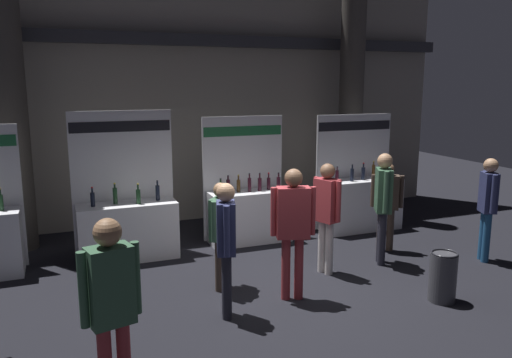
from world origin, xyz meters
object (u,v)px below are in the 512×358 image
object	(u,v)px
visitor_7	(327,208)
visitor_1	(488,202)
exhibitor_booth_1	(127,224)
visitor_6	(383,198)
exhibitor_booth_3	(360,200)
visitor_0	(111,300)
visitor_5	(226,239)
visitor_4	(221,227)
visitor_2	(293,221)
trash_bin	(443,277)
exhibitor_booth_2	(249,210)
visitor_8	(387,199)

from	to	relation	value
visitor_7	visitor_1	bearing A→B (deg)	60.22
exhibitor_booth_1	visitor_6	size ratio (longest dim) A/B	1.35
exhibitor_booth_3	visitor_0	bearing A→B (deg)	-141.39
visitor_5	visitor_7	xyz separation A→B (m)	(1.93, 0.87, 0.02)
visitor_7	visitor_4	bearing A→B (deg)	-110.12
visitor_2	visitor_6	xyz separation A→B (m)	(1.99, 0.73, 0.00)
exhibitor_booth_1	exhibitor_booth_3	xyz separation A→B (m)	(4.66, 0.05, 0.01)
visitor_0	visitor_6	distance (m)	5.15
exhibitor_booth_3	trash_bin	xyz separation A→B (m)	(-0.89, -3.42, -0.27)
visitor_6	exhibitor_booth_2	bearing A→B (deg)	-113.12
visitor_4	visitor_5	xyz separation A→B (m)	(-0.22, -0.88, 0.10)
visitor_2	visitor_4	xyz separation A→B (m)	(-0.80, 0.70, -0.18)
exhibitor_booth_1	exhibitor_booth_2	size ratio (longest dim) A/B	1.07
trash_bin	visitor_7	bearing A→B (deg)	122.82
exhibitor_booth_2	visitor_0	bearing A→B (deg)	-124.01
exhibitor_booth_1	visitor_0	world-z (taller)	exhibitor_booth_1
exhibitor_booth_2	visitor_5	xyz separation A→B (m)	(-1.39, -2.86, 0.44)
trash_bin	exhibitor_booth_1	bearing A→B (deg)	138.20
visitor_7	exhibitor_booth_1	bearing A→B (deg)	-143.24
exhibitor_booth_2	exhibitor_booth_3	size ratio (longest dim) A/B	1.01
exhibitor_booth_3	visitor_5	world-z (taller)	exhibitor_booth_3
visitor_8	visitor_5	bearing A→B (deg)	-124.89
exhibitor_booth_1	visitor_4	bearing A→B (deg)	-59.60
exhibitor_booth_1	visitor_2	distance (m)	3.21
exhibitor_booth_3	visitor_4	distance (m)	4.06
exhibitor_booth_2	visitor_8	size ratio (longest dim) A/B	1.48
trash_bin	visitor_7	size ratio (longest dim) A/B	0.40
exhibitor_booth_2	visitor_8	distance (m)	2.54
visitor_6	exhibitor_booth_1	bearing A→B (deg)	-87.72
exhibitor_booth_1	visitor_7	distance (m)	3.38
exhibitor_booth_1	visitor_6	bearing A→B (deg)	-25.13
visitor_2	visitor_4	bearing A→B (deg)	155.40
exhibitor_booth_2	visitor_1	distance (m)	4.16
visitor_7	visitor_5	bearing A→B (deg)	-85.41
exhibitor_booth_1	visitor_1	xyz separation A→B (m)	(5.56, -2.35, 0.42)
visitor_1	visitor_2	bearing A→B (deg)	-62.47
visitor_8	exhibitor_booth_3	bearing A→B (deg)	108.83
visitor_0	visitor_1	size ratio (longest dim) A/B	1.05
visitor_0	visitor_2	world-z (taller)	same
visitor_2	exhibitor_booth_2	bearing A→B (deg)	98.70
visitor_8	exhibitor_booth_2	bearing A→B (deg)	178.22
visitor_7	exhibitor_booth_2	bearing A→B (deg)	175.37
visitor_5	visitor_6	size ratio (longest dim) A/B	0.95
exhibitor_booth_1	visitor_4	world-z (taller)	exhibitor_booth_1
visitor_2	visitor_4	world-z (taller)	visitor_2
visitor_2	visitor_7	size ratio (longest dim) A/B	1.05
visitor_4	visitor_8	size ratio (longest dim) A/B	1.00
exhibitor_booth_2	visitor_1	size ratio (longest dim) A/B	1.34
visitor_2	visitor_5	distance (m)	1.04
visitor_7	exhibitor_booth_3	bearing A→B (deg)	115.95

